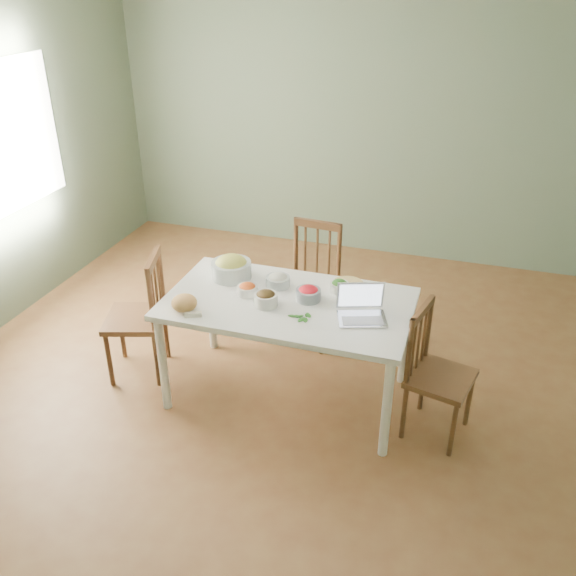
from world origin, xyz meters
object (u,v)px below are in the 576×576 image
(chair_right, at_px, (441,375))
(bread_boule, at_px, (184,303))
(bowl_squash, at_px, (231,267))
(dining_table, at_px, (288,349))
(chair_far, at_px, (309,286))
(laptop, at_px, (363,305))
(chair_left, at_px, (134,316))

(chair_right, xyz_separation_m, bread_boule, (-1.65, -0.24, 0.37))
(chair_right, relative_size, bowl_squash, 3.18)
(dining_table, relative_size, bread_boule, 9.77)
(chair_right, xyz_separation_m, bowl_squash, (-1.54, 0.29, 0.40))
(bowl_squash, bearing_deg, dining_table, -23.03)
(chair_far, height_order, laptop, laptop)
(chair_left, relative_size, bowl_squash, 3.41)
(bowl_squash, height_order, laptop, laptop)
(chair_left, relative_size, chair_right, 1.07)
(bread_boule, xyz_separation_m, laptop, (1.12, 0.23, 0.05))
(chair_far, bearing_deg, bowl_squash, -122.25)
(dining_table, bearing_deg, bowl_squash, 156.97)
(chair_right, relative_size, laptop, 2.99)
(chair_far, height_order, chair_right, chair_far)
(dining_table, height_order, chair_far, chair_far)
(chair_far, bearing_deg, laptop, -50.40)
(chair_left, distance_m, bowl_squash, 0.81)
(chair_right, bearing_deg, chair_left, 103.01)
(chair_left, xyz_separation_m, bowl_squash, (0.67, 0.28, 0.37))
(bowl_squash, bearing_deg, chair_far, 52.95)
(laptop, bearing_deg, chair_left, 160.36)
(dining_table, xyz_separation_m, chair_left, (-1.16, -0.07, 0.10))
(bread_boule, distance_m, laptop, 1.14)
(chair_right, bearing_deg, chair_far, 66.41)
(chair_far, bearing_deg, chair_right, -32.14)
(chair_left, height_order, bread_boule, chair_left)
(dining_table, xyz_separation_m, chair_far, (-0.07, 0.76, 0.10))
(chair_left, height_order, bowl_squash, chair_left)
(chair_left, bearing_deg, laptop, 72.05)
(dining_table, xyz_separation_m, bread_boule, (-0.60, -0.32, 0.44))
(laptop, bearing_deg, chair_far, 105.84)
(bowl_squash, xyz_separation_m, laptop, (1.01, -0.30, 0.02))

